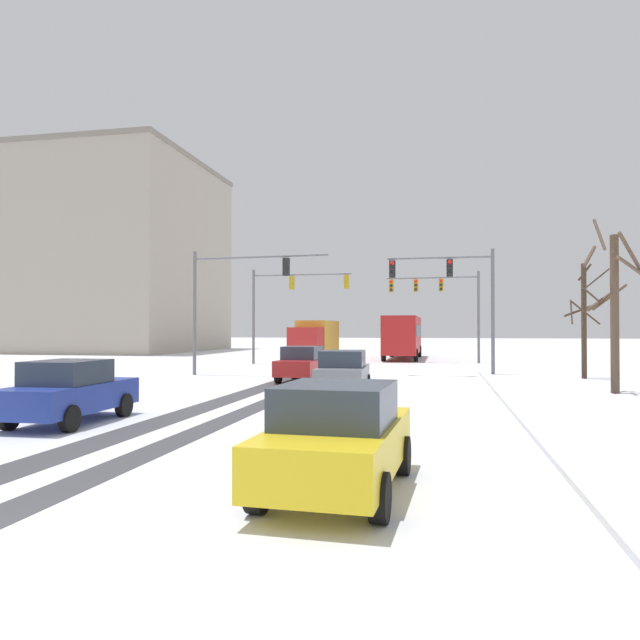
{
  "coord_description": "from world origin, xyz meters",
  "views": [
    {
      "loc": [
        5.12,
        -5.31,
        2.43
      ],
      "look_at": [
        0.0,
        19.67,
        2.8
      ],
      "focal_mm": 33.49,
      "sensor_mm": 36.0,
      "label": 1
    }
  ],
  "objects_px": {
    "traffic_signal_near_right": "(455,286)",
    "office_building_far_left_block": "(82,258)",
    "bus_oncoming": "(403,334)",
    "box_truck_delivery": "(315,339)",
    "traffic_signal_far_right": "(441,295)",
    "car_grey_second": "(343,372)",
    "bare_tree_sidewalk_mid": "(613,303)",
    "traffic_signal_far_left": "(287,296)",
    "car_blue_third": "(70,391)",
    "traffic_signal_near_left": "(231,289)",
    "bare_tree_sidewalk_far": "(584,317)",
    "car_red_lead": "(303,364)",
    "car_yellow_cab_fourth": "(338,437)"
  },
  "relations": [
    {
      "from": "traffic_signal_far_left",
      "to": "bare_tree_sidewalk_far",
      "type": "height_order",
      "value": "traffic_signal_far_left"
    },
    {
      "from": "traffic_signal_near_left",
      "to": "bus_oncoming",
      "type": "bearing_deg",
      "value": 68.15
    },
    {
      "from": "car_grey_second",
      "to": "car_red_lead",
      "type": "bearing_deg",
      "value": 118.73
    },
    {
      "from": "car_blue_third",
      "to": "traffic_signal_near_right",
      "type": "bearing_deg",
      "value": 60.25
    },
    {
      "from": "traffic_signal_near_left",
      "to": "car_blue_third",
      "type": "distance_m",
      "value": 16.03
    },
    {
      "from": "bus_oncoming",
      "to": "box_truck_delivery",
      "type": "xyz_separation_m",
      "value": [
        -6.07,
        -5.42,
        -0.36
      ]
    },
    {
      "from": "traffic_signal_near_right",
      "to": "traffic_signal_far_left",
      "type": "xyz_separation_m",
      "value": [
        -11.03,
        8.0,
        0.07
      ]
    },
    {
      "from": "box_truck_delivery",
      "to": "car_grey_second",
      "type": "bearing_deg",
      "value": -75.21
    },
    {
      "from": "traffic_signal_near_right",
      "to": "office_building_far_left_block",
      "type": "relative_size",
      "value": 0.24
    },
    {
      "from": "traffic_signal_far_left",
      "to": "car_grey_second",
      "type": "relative_size",
      "value": 1.66
    },
    {
      "from": "traffic_signal_near_left",
      "to": "car_red_lead",
      "type": "distance_m",
      "value": 6.26
    },
    {
      "from": "bus_oncoming",
      "to": "bare_tree_sidewalk_mid",
      "type": "bearing_deg",
      "value": -68.63
    },
    {
      "from": "traffic_signal_far_right",
      "to": "bare_tree_sidewalk_far",
      "type": "xyz_separation_m",
      "value": [
        6.87,
        -12.39,
        -1.81
      ]
    },
    {
      "from": "box_truck_delivery",
      "to": "traffic_signal_far_right",
      "type": "bearing_deg",
      "value": 4.08
    },
    {
      "from": "bare_tree_sidewalk_far",
      "to": "traffic_signal_near_right",
      "type": "bearing_deg",
      "value": 177.48
    },
    {
      "from": "car_blue_third",
      "to": "car_yellow_cab_fourth",
      "type": "bearing_deg",
      "value": -32.39
    },
    {
      "from": "traffic_signal_far_right",
      "to": "traffic_signal_far_left",
      "type": "relative_size",
      "value": 0.94
    },
    {
      "from": "car_blue_third",
      "to": "bare_tree_sidewalk_far",
      "type": "xyz_separation_m",
      "value": [
        16.19,
        17.36,
        2.18
      ]
    },
    {
      "from": "traffic_signal_near_right",
      "to": "car_blue_third",
      "type": "relative_size",
      "value": 1.57
    },
    {
      "from": "car_blue_third",
      "to": "car_yellow_cab_fourth",
      "type": "relative_size",
      "value": 0.99
    },
    {
      "from": "traffic_signal_far_left",
      "to": "car_blue_third",
      "type": "relative_size",
      "value": 1.68
    },
    {
      "from": "car_grey_second",
      "to": "box_truck_delivery",
      "type": "distance_m",
      "value": 21.65
    },
    {
      "from": "traffic_signal_far_right",
      "to": "car_grey_second",
      "type": "xyz_separation_m",
      "value": [
        -3.54,
        -21.56,
        -3.99
      ]
    },
    {
      "from": "car_red_lead",
      "to": "car_grey_second",
      "type": "relative_size",
      "value": 0.99
    },
    {
      "from": "car_red_lead",
      "to": "box_truck_delivery",
      "type": "height_order",
      "value": "box_truck_delivery"
    },
    {
      "from": "car_red_lead",
      "to": "traffic_signal_near_right",
      "type": "bearing_deg",
      "value": 33.26
    },
    {
      "from": "car_red_lead",
      "to": "bus_oncoming",
      "type": "distance_m",
      "value": 21.74
    },
    {
      "from": "traffic_signal_near_left",
      "to": "box_truck_delivery",
      "type": "xyz_separation_m",
      "value": [
        1.54,
        13.56,
        -2.87
      ]
    },
    {
      "from": "traffic_signal_far_right",
      "to": "traffic_signal_near_left",
      "type": "distance_m",
      "value": 17.73
    },
    {
      "from": "traffic_signal_far_right",
      "to": "traffic_signal_near_left",
      "type": "xyz_separation_m",
      "value": [
        -10.61,
        -14.21,
        -0.3
      ]
    },
    {
      "from": "car_red_lead",
      "to": "car_grey_second",
      "type": "height_order",
      "value": "same"
    },
    {
      "from": "traffic_signal_far_left",
      "to": "traffic_signal_near_left",
      "type": "bearing_deg",
      "value": -91.96
    },
    {
      "from": "bare_tree_sidewalk_mid",
      "to": "office_building_far_left_block",
      "type": "height_order",
      "value": "office_building_far_left_block"
    },
    {
      "from": "traffic_signal_far_left",
      "to": "box_truck_delivery",
      "type": "relative_size",
      "value": 0.93
    },
    {
      "from": "traffic_signal_far_right",
      "to": "bare_tree_sidewalk_mid",
      "type": "height_order",
      "value": "bare_tree_sidewalk_mid"
    },
    {
      "from": "traffic_signal_far_left",
      "to": "box_truck_delivery",
      "type": "bearing_deg",
      "value": 70.99
    },
    {
      "from": "car_red_lead",
      "to": "box_truck_delivery",
      "type": "distance_m",
      "value": 16.32
    },
    {
      "from": "traffic_signal_far_right",
      "to": "bare_tree_sidewalk_mid",
      "type": "relative_size",
      "value": 0.98
    },
    {
      "from": "traffic_signal_near_right",
      "to": "car_grey_second",
      "type": "distance_m",
      "value": 11.05
    },
    {
      "from": "traffic_signal_near_right",
      "to": "bare_tree_sidewalk_mid",
      "type": "relative_size",
      "value": 0.97
    },
    {
      "from": "traffic_signal_near_left",
      "to": "bus_oncoming",
      "type": "xyz_separation_m",
      "value": [
        7.61,
        18.98,
        -2.51
      ]
    },
    {
      "from": "bus_oncoming",
      "to": "bare_tree_sidewalk_far",
      "type": "distance_m",
      "value": 19.83
    },
    {
      "from": "car_yellow_cab_fourth",
      "to": "bare_tree_sidewalk_mid",
      "type": "relative_size",
      "value": 0.63
    },
    {
      "from": "traffic_signal_far_right",
      "to": "car_yellow_cab_fourth",
      "type": "xyz_separation_m",
      "value": [
        -1.44,
        -34.75,
        -3.99
      ]
    },
    {
      "from": "traffic_signal_near_right",
      "to": "box_truck_delivery",
      "type": "relative_size",
      "value": 0.87
    },
    {
      "from": "bare_tree_sidewalk_far",
      "to": "box_truck_delivery",
      "type": "bearing_deg",
      "value": 143.61
    },
    {
      "from": "car_blue_third",
      "to": "bare_tree_sidewalk_mid",
      "type": "bearing_deg",
      "value": 33.63
    },
    {
      "from": "car_red_lead",
      "to": "bus_oncoming",
      "type": "height_order",
      "value": "bus_oncoming"
    },
    {
      "from": "box_truck_delivery",
      "to": "bus_oncoming",
      "type": "bearing_deg",
      "value": 41.78
    },
    {
      "from": "traffic_signal_far_left",
      "to": "car_yellow_cab_fourth",
      "type": "xyz_separation_m",
      "value": [
        8.83,
        -30.62,
        -3.87
      ]
    }
  ]
}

